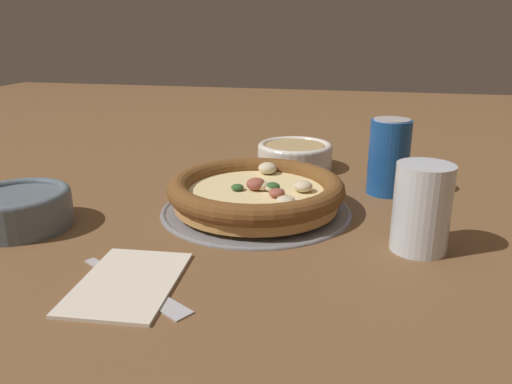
% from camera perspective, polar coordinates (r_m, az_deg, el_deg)
% --- Properties ---
extents(ground_plane, '(3.00, 3.00, 0.00)m').
position_cam_1_polar(ground_plane, '(0.75, 0.00, -2.16)').
color(ground_plane, brown).
extents(pizza_tray, '(0.29, 0.29, 0.01)m').
position_cam_1_polar(pizza_tray, '(0.75, 0.00, -1.88)').
color(pizza_tray, gray).
rests_on(pizza_tray, ground_plane).
extents(pizza, '(0.26, 0.26, 0.04)m').
position_cam_1_polar(pizza, '(0.74, 0.04, 0.07)').
color(pizza, tan).
rests_on(pizza, pizza_tray).
extents(bowl_near, '(0.14, 0.14, 0.05)m').
position_cam_1_polar(bowl_near, '(0.97, 4.46, 4.29)').
color(bowl_near, silver).
rests_on(bowl_near, ground_plane).
extents(bowl_far, '(0.14, 0.14, 0.05)m').
position_cam_1_polar(bowl_far, '(0.76, -25.37, -1.63)').
color(bowl_far, slate).
rests_on(bowl_far, ground_plane).
extents(drinking_cup, '(0.07, 0.07, 0.11)m').
position_cam_1_polar(drinking_cup, '(0.64, 18.42, -1.74)').
color(drinking_cup, silver).
rests_on(drinking_cup, ground_plane).
extents(napkin, '(0.16, 0.11, 0.01)m').
position_cam_1_polar(napkin, '(0.56, -14.42, -9.81)').
color(napkin, beige).
rests_on(napkin, ground_plane).
extents(fork, '(0.11, 0.16, 0.00)m').
position_cam_1_polar(fork, '(0.55, -13.30, -10.65)').
color(fork, '#B7B7BC').
rests_on(fork, ground_plane).
extents(beverage_can, '(0.07, 0.07, 0.12)m').
position_cam_1_polar(beverage_can, '(0.84, 14.95, 3.89)').
color(beverage_can, '#194C99').
rests_on(beverage_can, ground_plane).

